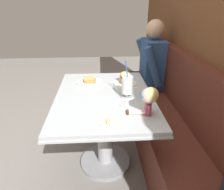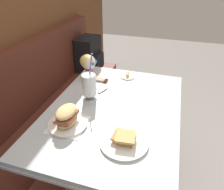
{
  "view_description": "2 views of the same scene",
  "coord_description": "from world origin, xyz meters",
  "views": [
    {
      "loc": [
        1.54,
        0.15,
        1.48
      ],
      "look_at": [
        0.12,
        0.24,
        0.8
      ],
      "focal_mm": 32.8,
      "sensor_mm": 36.0,
      "label": 1
    },
    {
      "loc": [
        -1.0,
        -0.1,
        1.5
      ],
      "look_at": [
        -0.02,
        0.19,
        0.85
      ],
      "focal_mm": 32.92,
      "sensor_mm": 36.0,
      "label": 2
    }
  ],
  "objects": [
    {
      "name": "diner_table",
      "position": [
        0.0,
        0.18,
        0.54
      ],
      "size": [
        1.11,
        0.81,
        0.74
      ],
      "color": "#B2BCC1",
      "rests_on": "ground"
    },
    {
      "name": "backpack",
      "position": [
        1.05,
        0.78,
        0.66
      ],
      "size": [
        0.31,
        0.26,
        0.41
      ],
      "color": "black",
      "rests_on": "booth_bench"
    },
    {
      "name": "butter_knife",
      "position": [
        0.2,
        0.3,
        0.74
      ],
      "size": [
        0.22,
        0.11,
        0.01
      ],
      "color": "silver",
      "rests_on": "diner_table"
    },
    {
      "name": "milkshake_glass",
      "position": [
        0.05,
        0.36,
        0.84
      ],
      "size": [
        0.1,
        0.1,
        0.32
      ],
      "color": "silver",
      "rests_on": "diner_table"
    },
    {
      "name": "toast_plate",
      "position": [
        -0.27,
        0.05,
        0.76
      ],
      "size": [
        0.25,
        0.25,
        0.06
      ],
      "color": "white",
      "rests_on": "diner_table"
    },
    {
      "name": "booth_bench",
      "position": [
        0.0,
        0.81,
        0.33
      ],
      "size": [
        2.6,
        0.48,
        1.0
      ],
      "color": "#512319",
      "rests_on": "ground"
    },
    {
      "name": "sandwich_plate",
      "position": [
        -0.23,
        0.38,
        0.79
      ],
      "size": [
        0.22,
        0.22,
        0.12
      ],
      "color": "white",
      "rests_on": "diner_table"
    },
    {
      "name": "seated_doll",
      "position": [
        0.32,
        0.48,
        0.87
      ],
      "size": [
        0.12,
        0.22,
        0.2
      ],
      "color": "#B74C6B",
      "rests_on": "diner_table"
    },
    {
      "name": "ground_plane",
      "position": [
        0.0,
        0.0,
        0.0
      ],
      "size": [
        8.0,
        8.0,
        0.0
      ],
      "primitive_type": "plane",
      "color": "gray"
    },
    {
      "name": "butter_saucer",
      "position": [
        0.44,
        0.2,
        0.75
      ],
      "size": [
        0.12,
        0.12,
        0.04
      ],
      "color": "white",
      "rests_on": "diner_table"
    }
  ]
}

